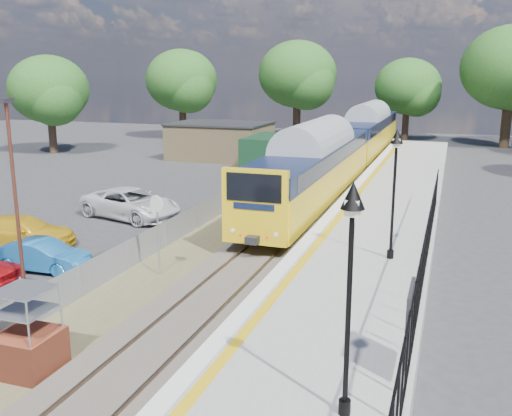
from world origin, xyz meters
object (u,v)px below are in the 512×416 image
at_px(victorian_lamp_south, 351,247).
at_px(speed_sign, 157,221).
at_px(car_yellow, 23,232).
at_px(car_blue, 43,255).
at_px(car_white, 131,204).
at_px(train, 348,144).
at_px(victorian_lamp_north, 395,164).
at_px(brick_plinth, 27,333).
at_px(carpark_lamp, 14,187).

height_order(victorian_lamp_south, speed_sign, victorian_lamp_south).
bearing_deg(car_yellow, car_blue, -141.28).
xyz_separation_m(victorian_lamp_south, car_white, (-13.84, 15.07, -3.53)).
xyz_separation_m(victorian_lamp_south, train, (-5.50, 30.92, -1.96)).
xyz_separation_m(victorian_lamp_north, speed_sign, (-8.10, -2.18, -2.17)).
relative_size(car_yellow, car_white, 0.82).
distance_m(brick_plinth, carpark_lamp, 6.05).
xyz_separation_m(speed_sign, car_white, (-5.54, 7.25, -1.36)).
bearing_deg(speed_sign, victorian_lamp_south, -26.65).
xyz_separation_m(brick_plinth, car_white, (-5.84, 14.51, -0.32)).
bearing_deg(car_white, carpark_lamp, -153.38).
bearing_deg(car_blue, train, -19.84).
bearing_deg(victorian_lamp_south, car_blue, 151.46).
height_order(brick_plinth, carpark_lamp, carpark_lamp).
distance_m(victorian_lamp_south, brick_plinth, 8.64).
relative_size(speed_sign, car_white, 0.56).
bearing_deg(brick_plinth, car_yellow, 131.48).
relative_size(victorian_lamp_south, carpark_lamp, 0.70).
relative_size(speed_sign, carpark_lamp, 0.47).
height_order(car_yellow, car_white, car_white).
height_order(speed_sign, car_blue, speed_sign).
bearing_deg(brick_plinth, train, 85.29).
xyz_separation_m(car_blue, car_white, (-1.07, 8.13, 0.17)).
relative_size(victorian_lamp_north, car_white, 0.83).
bearing_deg(brick_plinth, car_white, 111.92).
bearing_deg(car_yellow, speed_sign, -113.81).
bearing_deg(speed_sign, car_white, 144.07).
xyz_separation_m(victorian_lamp_north, car_yellow, (-15.47, -0.76, -3.64)).
height_order(train, car_blue, train).
height_order(victorian_lamp_south, car_blue, victorian_lamp_south).
relative_size(train, carpark_lamp, 6.21).
distance_m(victorian_lamp_south, train, 31.47).
distance_m(speed_sign, car_blue, 4.81).
xyz_separation_m(train, carpark_lamp, (-6.13, -26.33, 1.44)).
distance_m(train, car_white, 17.98).
bearing_deg(victorian_lamp_north, train, 104.22).
bearing_deg(victorian_lamp_north, car_white, 159.60).
bearing_deg(victorian_lamp_north, car_yellow, -177.18).
xyz_separation_m(train, car_yellow, (-10.17, -21.68, -1.68)).
relative_size(train, speed_sign, 13.24).
bearing_deg(car_white, brick_plinth, -143.38).
xyz_separation_m(brick_plinth, car_blue, (-4.77, 6.38, -0.49)).
relative_size(victorian_lamp_south, train, 0.11).
bearing_deg(speed_sign, train, 99.76).
height_order(victorian_lamp_south, carpark_lamp, carpark_lamp).
distance_m(victorian_lamp_north, speed_sign, 8.66).
bearing_deg(brick_plinth, victorian_lamp_south, -4.03).
bearing_deg(brick_plinth, car_blue, 126.78).
bearing_deg(train, speed_sign, -96.90).
relative_size(victorian_lamp_north, car_yellow, 1.02).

